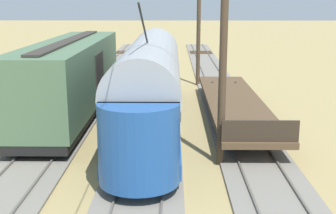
# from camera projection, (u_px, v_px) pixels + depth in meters

# --- Properties ---
(ground_plane) EXTENTS (220.00, 220.00, 0.00)m
(ground_plane) POSITION_uv_depth(u_px,v_px,m) (150.00, 132.00, 20.54)
(ground_plane) COLOR #9E8956
(track_streetcar_siding) EXTENTS (2.80, 80.00, 0.18)m
(track_streetcar_siding) POSITION_uv_depth(u_px,v_px,m) (240.00, 130.00, 20.79)
(track_streetcar_siding) COLOR slate
(track_streetcar_siding) RESTS_ON ground
(track_adjacent_siding) EXTENTS (2.80, 80.00, 0.18)m
(track_adjacent_siding) POSITION_uv_depth(u_px,v_px,m) (151.00, 129.00, 20.84)
(track_adjacent_siding) COLOR slate
(track_adjacent_siding) RESTS_ON ground
(track_third_siding) EXTENTS (2.80, 80.00, 0.18)m
(track_third_siding) POSITION_uv_depth(u_px,v_px,m) (62.00, 129.00, 20.88)
(track_third_siding) COLOR slate
(track_third_siding) RESTS_ON ground
(vintage_streetcar) EXTENTS (2.65, 16.98, 5.77)m
(vintage_streetcar) POSITION_uv_depth(u_px,v_px,m) (151.00, 82.00, 20.56)
(vintage_streetcar) COLOR #1E4C93
(vintage_streetcar) RESTS_ON ground
(flatcar_adjacent) EXTENTS (2.80, 14.06, 1.60)m
(flatcar_adjacent) POSITION_uv_depth(u_px,v_px,m) (235.00, 103.00, 22.60)
(flatcar_adjacent) COLOR brown
(flatcar_adjacent) RESTS_ON ground
(boxcar_far_siding) EXTENTS (2.96, 14.00, 3.85)m
(boxcar_far_siding) POSITION_uv_depth(u_px,v_px,m) (71.00, 76.00, 22.77)
(boxcar_far_siding) COLOR #4C6B4C
(boxcar_far_siding) RESTS_ON ground
(catenary_pole_foreground) EXTENTS (3.04, 0.28, 7.65)m
(catenary_pole_foreground) POSITION_uv_depth(u_px,v_px,m) (197.00, 29.00, 30.88)
(catenary_pole_foreground) COLOR #423323
(catenary_pole_foreground) RESTS_ON ground
(catenary_pole_mid_near) EXTENTS (3.04, 0.28, 7.65)m
(catenary_pole_mid_near) POSITION_uv_depth(u_px,v_px,m) (221.00, 58.00, 15.67)
(catenary_pole_mid_near) COLOR #423323
(catenary_pole_mid_near) RESTS_ON ground
(spare_tie_stack) EXTENTS (2.40, 2.40, 0.54)m
(spare_tie_stack) POSITION_uv_depth(u_px,v_px,m) (29.00, 93.00, 27.69)
(spare_tie_stack) COLOR #47331E
(spare_tie_stack) RESTS_ON ground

